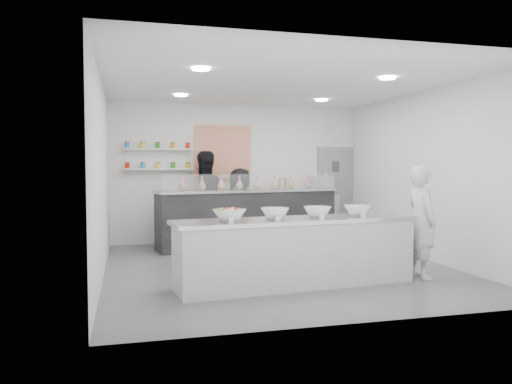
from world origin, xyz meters
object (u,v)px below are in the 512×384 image
espresso_ledge (307,217)px  staff_right (240,206)px  back_bar (248,218)px  staff_left (204,198)px  prep_counter (296,252)px  espresso_machine (321,186)px  woman_prep (421,222)px

espresso_ledge → staff_right: staff_right is taller
back_bar → staff_right: 0.43m
staff_left → staff_right: size_ratio=1.22×
espresso_ledge → staff_right: size_ratio=0.86×
back_bar → prep_counter: bearing=-102.3°
espresso_ledge → espresso_machine: 0.77m
espresso_machine → back_bar: bearing=-162.1°
espresso_ledge → woman_prep: 4.05m
woman_prep → staff_right: size_ratio=1.03×
woman_prep → staff_right: 4.24m
staff_right → prep_counter: bearing=64.7°
back_bar → espresso_machine: size_ratio=7.86×
espresso_ledge → staff_left: size_ratio=0.70×
prep_counter → woman_prep: (1.97, 0.01, 0.37)m
woman_prep → espresso_machine: bearing=1.1°
prep_counter → back_bar: 3.45m
back_bar → woman_prep: size_ratio=2.29×
back_bar → espresso_ledge: 1.63m
prep_counter → back_bar: back_bar is taller
prep_counter → back_bar: size_ratio=0.90×
staff_left → back_bar: bearing=134.8°
espresso_ledge → back_bar: bearing=-158.6°
prep_counter → espresso_ledge: 4.36m
woman_prep → staff_left: bearing=36.3°
woman_prep → prep_counter: bearing=91.6°
back_bar → espresso_ledge: bearing=11.5°
staff_right → espresso_machine: bearing=162.4°
back_bar → woman_prep: bearing=-71.9°
prep_counter → woman_prep: woman_prep is taller
prep_counter → espresso_machine: size_ratio=7.11×
espresso_ledge → staff_right: 1.65m
back_bar → espresso_ledge: back_bar is taller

